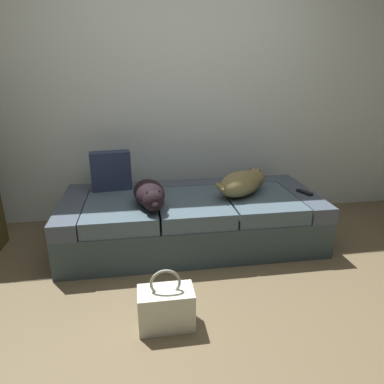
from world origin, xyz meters
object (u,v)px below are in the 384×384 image
at_px(couch, 191,219).
at_px(dog_tan, 243,183).
at_px(throw_pillow, 111,171).
at_px(dog_dark, 150,194).
at_px(tv_remote, 305,192).
at_px(handbag, 166,307).

bearing_deg(couch, dog_tan, -4.91).
distance_m(couch, throw_pillow, 0.82).
bearing_deg(couch, dog_dark, -152.67).
relative_size(dog_tan, tv_remote, 3.66).
xyz_separation_m(dog_dark, handbag, (0.04, -0.85, -0.40)).
height_order(tv_remote, throw_pillow, throw_pillow).
height_order(dog_dark, throw_pillow, throw_pillow).
relative_size(dog_dark, throw_pillow, 1.64).
height_order(dog_tan, tv_remote, dog_tan).
relative_size(couch, handbag, 5.65).
bearing_deg(dog_dark, throw_pillow, 125.06).
height_order(throw_pillow, handbag, throw_pillow).
relative_size(couch, dog_dark, 3.83).
bearing_deg(dog_tan, handbag, -126.58).
bearing_deg(tv_remote, throw_pillow, 146.17).
bearing_deg(dog_dark, dog_tan, 10.35).
bearing_deg(dog_dark, tv_remote, 3.61).
bearing_deg(handbag, dog_dark, 92.96).
bearing_deg(couch, handbag, -106.43).
relative_size(couch, tv_remote, 14.23).
bearing_deg(tv_remote, handbag, -164.82).
distance_m(couch, dog_dark, 0.50).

